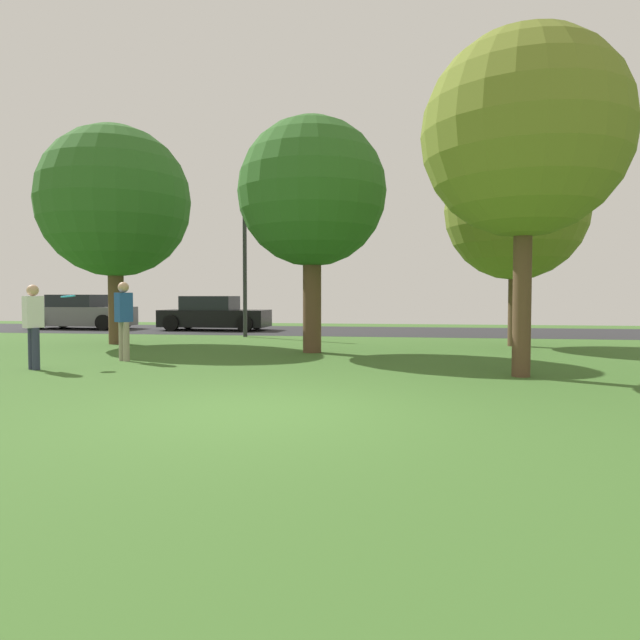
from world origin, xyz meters
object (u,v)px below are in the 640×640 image
(oak_tree_left, at_px, (524,135))
(parked_car_grey, at_px, (81,313))
(oak_tree_right, at_px, (115,202))
(maple_tree_far, at_px, (516,210))
(street_lamp_post, at_px, (245,271))
(person_catcher, at_px, (124,317))
(oak_tree_center, at_px, (312,193))
(frisbee_disc, at_px, (68,296))
(parked_car_black, at_px, (214,315))
(person_thrower, at_px, (33,323))

(oak_tree_left, relative_size, parked_car_grey, 1.41)
(oak_tree_right, height_order, maple_tree_far, oak_tree_right)
(street_lamp_post, bearing_deg, person_catcher, -93.84)
(oak_tree_center, distance_m, oak_tree_left, 5.64)
(frisbee_disc, distance_m, parked_car_black, 12.01)
(person_catcher, bearing_deg, parked_car_black, -139.85)
(parked_car_grey, bearing_deg, person_catcher, -54.53)
(street_lamp_post, bearing_deg, parked_car_black, 124.27)
(street_lamp_post, bearing_deg, oak_tree_center, -57.25)
(oak_tree_center, bearing_deg, person_catcher, -146.48)
(oak_tree_left, distance_m, parked_car_grey, 20.17)
(person_catcher, xyz_separation_m, parked_car_grey, (-7.76, 10.90, -0.27))
(parked_car_black, bearing_deg, person_thrower, -85.98)
(oak_tree_center, distance_m, person_catcher, 5.35)
(maple_tree_far, bearing_deg, oak_tree_left, -98.63)
(parked_car_grey, bearing_deg, person_thrower, -61.54)
(street_lamp_post, bearing_deg, oak_tree_left, -48.78)
(oak_tree_left, bearing_deg, person_catcher, 171.78)
(person_catcher, height_order, street_lamp_post, street_lamp_post)
(oak_tree_right, xyz_separation_m, frisbee_disc, (1.77, -5.09, -2.73))
(maple_tree_far, relative_size, parked_car_grey, 1.37)
(parked_car_black, bearing_deg, oak_tree_right, -94.54)
(person_thrower, height_order, person_catcher, person_catcher)
(maple_tree_far, bearing_deg, person_catcher, -150.18)
(maple_tree_far, xyz_separation_m, street_lamp_post, (-8.48, 2.28, -1.54))
(oak_tree_left, distance_m, parked_car_black, 15.96)
(person_thrower, bearing_deg, oak_tree_right, 44.57)
(person_thrower, bearing_deg, frisbee_disc, -0.00)
(person_catcher, relative_size, frisbee_disc, 4.56)
(person_catcher, distance_m, parked_car_black, 11.03)
(person_catcher, xyz_separation_m, parked_car_black, (-1.85, 10.87, -0.31))
(oak_tree_center, distance_m, parked_car_black, 10.61)
(maple_tree_far, relative_size, frisbee_disc, 15.39)
(oak_tree_center, xyz_separation_m, street_lamp_post, (-3.20, 4.98, -1.68))
(oak_tree_left, relative_size, person_thrower, 3.66)
(oak_tree_center, bearing_deg, street_lamp_post, 122.75)
(oak_tree_left, xyz_separation_m, street_lamp_post, (-7.52, 8.59, -1.90))
(parked_car_black, bearing_deg, person_catcher, -80.35)
(street_lamp_post, bearing_deg, person_thrower, -99.18)
(parked_car_grey, bearing_deg, oak_tree_center, -36.38)
(person_thrower, bearing_deg, street_lamp_post, 21.33)
(oak_tree_center, height_order, oak_tree_left, oak_tree_left)
(oak_tree_center, relative_size, oak_tree_left, 0.98)
(oak_tree_center, xyz_separation_m, frisbee_disc, (-4.32, -3.50, -2.53))
(person_thrower, bearing_deg, parked_car_grey, 58.96)
(person_catcher, height_order, frisbee_disc, person_catcher)
(oak_tree_right, xyz_separation_m, parked_car_grey, (-5.37, 6.86, -3.46))
(street_lamp_post, bearing_deg, maple_tree_far, -15.06)
(frisbee_disc, bearing_deg, parked_car_black, 95.88)
(parked_car_black, distance_m, street_lamp_post, 4.47)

